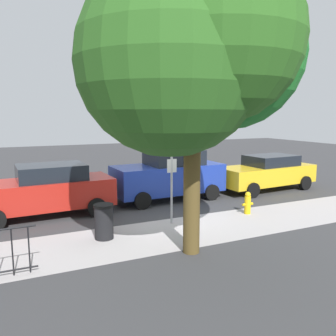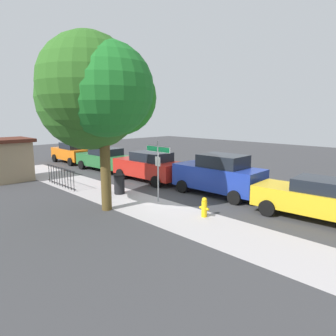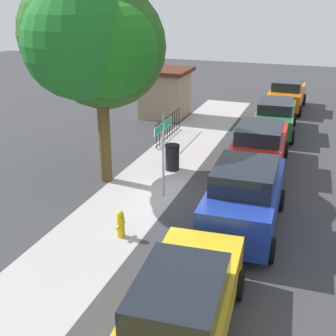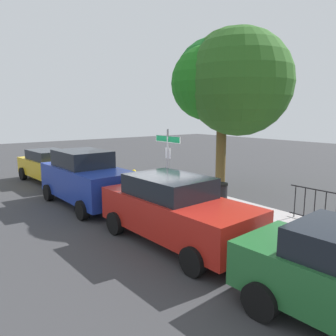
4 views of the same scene
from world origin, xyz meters
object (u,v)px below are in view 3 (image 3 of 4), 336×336
Objects in this scene: car_orange at (287,94)px; shade_tree at (92,43)px; car_blue at (245,196)px; trash_bin at (172,157)px; street_sign at (163,141)px; utility_shed at (165,92)px; car_red at (259,146)px; car_yellow at (182,307)px; car_green at (275,116)px; fire_hydrant at (121,224)px.

shade_tree is at bearing 157.91° from car_orange.
trash_bin is at bearing 41.22° from car_blue.
street_sign reaches higher than utility_shed.
car_blue is at bearing -178.28° from car_red.
car_yellow is at bearing -156.78° from street_sign.
car_red is 1.01× the size of car_green.
car_yellow is (-6.07, -2.60, -1.09)m from street_sign.
shade_tree is at bearing 34.15° from car_yellow.
utility_shed is (5.96, 5.92, 0.40)m from car_red.
car_green is at bearing -16.73° from street_sign.
car_blue is at bearing -149.77° from utility_shed.
car_blue is 12.45m from utility_shed.
fire_hydrant is at bearing 36.90° from car_yellow.
shade_tree is 1.66× the size of car_orange.
car_blue is at bearing -178.37° from car_orange.
car_green reaches higher than fire_hydrant.
fire_hydrant is (-3.43, -2.43, -4.36)m from shade_tree.
fire_hydrant is at bearing -144.64° from shade_tree.
utility_shed reaches higher than fire_hydrant.
car_green is 11.50m from fire_hydrant.
car_yellow is 4.82m from car_blue.
car_orange is at bearing -15.72° from trash_bin.
shade_tree is at bearing 143.08° from car_green.
fire_hydrant is 5.17m from trash_bin.
shade_tree reaches higher than car_red.
car_blue is 0.97× the size of car_red.
car_orange reaches higher than car_green.
car_orange is at bearing -22.43° from shade_tree.
car_red is at bearing -60.29° from shade_tree.
car_red is at bearing -35.50° from street_sign.
utility_shed is 3.31× the size of fire_hydrant.
street_sign is at bearing -4.00° from fire_hydrant.
car_red is 6.94m from fire_hydrant.
car_yellow is at bearing -158.91° from utility_shed.
utility_shed is 7.78m from trash_bin.
street_sign is at bearing 19.20° from car_yellow.
street_sign is 2.77m from trash_bin.
car_green is at bearing 0.17° from car_blue.
fire_hydrant is 0.80× the size of trash_bin.
car_orange reaches higher than fire_hydrant.
utility_shed is (10.76, 6.27, 0.29)m from car_blue.
car_yellow is at bearing -139.08° from fire_hydrant.
trash_bin is at bearing 3.33° from fire_hydrant.
car_yellow is 4.30m from fire_hydrant.
trash_bin is (-7.17, -2.90, -0.80)m from utility_shed.
car_orange is 16.21m from fire_hydrant.
street_sign is 3.23m from fire_hydrant.
car_green is at bearing -13.61° from fire_hydrant.
shade_tree is 6.05m from fire_hydrant.
car_orange is (4.80, -0.04, 0.02)m from car_green.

